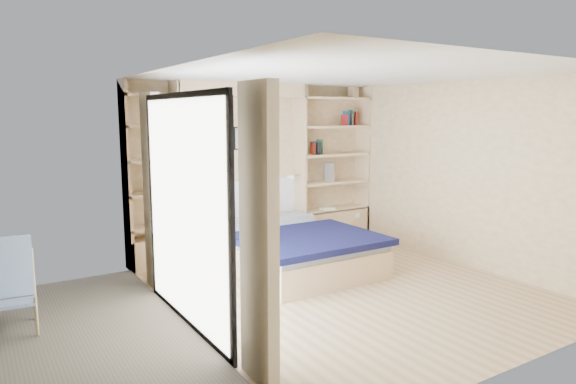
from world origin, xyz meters
TOP-DOWN VIEW (x-y plane):
  - ground at (0.00, 0.00)m, footprint 4.50×4.50m
  - room_shell at (-0.39, 1.52)m, footprint 4.50×4.50m
  - bed at (-0.09, 1.02)m, footprint 1.74×2.31m
  - photo_gallery at (-0.45, 2.22)m, footprint 1.48×0.02m
  - reading_lamps at (-0.30, 2.00)m, footprint 1.92×0.12m
  - shelf_decor at (1.12, 2.07)m, footprint 3.55×0.23m
  - deck at (-3.60, 0.00)m, footprint 3.20×4.00m
  - deck_chair at (-3.49, 0.83)m, footprint 0.59×0.90m

SIDE VIEW (x-z plane):
  - ground at x=0.00m, z-range 0.00..0.00m
  - deck at x=-3.60m, z-range -0.03..0.03m
  - bed at x=-0.09m, z-range -0.26..0.81m
  - deck_chair at x=-3.49m, z-range -0.02..0.85m
  - room_shell at x=-0.39m, z-range -1.17..3.33m
  - reading_lamps at x=-0.30m, z-range 1.03..1.17m
  - photo_gallery at x=-0.45m, z-range 1.19..2.01m
  - shelf_decor at x=1.12m, z-range 0.68..2.71m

